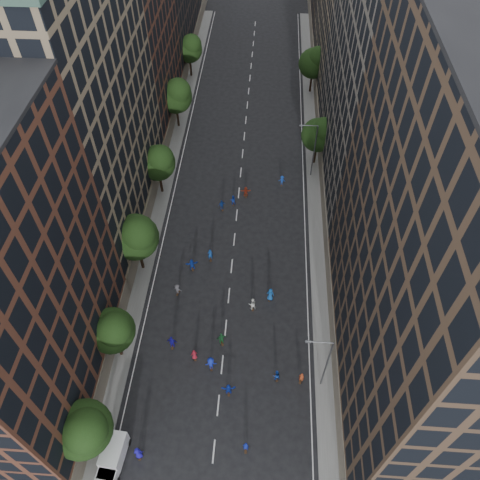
{
  "coord_description": "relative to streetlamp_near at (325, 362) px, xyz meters",
  "views": [
    {
      "loc": [
        3.43,
        -9.04,
        47.5
      ],
      "look_at": [
        0.88,
        29.74,
        2.0
      ],
      "focal_mm": 35.0,
      "sensor_mm": 36.0,
      "label": 1
    }
  ],
  "objects": [
    {
      "name": "bldg_left_c",
      "position": [
        -29.37,
        46.0,
        8.83
      ],
      "size": [
        14.0,
        20.0,
        28.0
      ],
      "primitive_type": "cube",
      "color": "#583021",
      "rests_on": "ground"
    },
    {
      "name": "skater_11",
      "position": [
        -15.31,
        14.25,
        -4.31
      ],
      "size": [
        1.67,
        0.93,
        1.71
      ],
      "primitive_type": "imported",
      "rotation": [
        0.0,
        0.0,
        3.43
      ],
      "color": "#1538AF",
      "rests_on": "ground"
    },
    {
      "name": "bldg_right_a",
      "position": [
        8.63,
        3.0,
        12.83
      ],
      "size": [
        14.0,
        30.0,
        36.0
      ],
      "primitive_type": "cube",
      "color": "#4A3627",
      "rests_on": "ground"
    },
    {
      "name": "skater_16",
      "position": [
        -12.52,
        24.98,
        -4.33
      ],
      "size": [
        1.06,
        0.77,
        1.67
      ],
      "primitive_type": "imported",
      "rotation": [
        0.0,
        0.0,
        3.57
      ],
      "color": "navy",
      "rests_on": "ground"
    },
    {
      "name": "skater_3",
      "position": [
        -11.51,
        1.07,
        -4.21
      ],
      "size": [
        1.34,
        0.91,
        1.91
      ],
      "primitive_type": "imported",
      "rotation": [
        0.0,
        0.0,
        3.31
      ],
      "color": "#1628B2",
      "rests_on": "ground"
    },
    {
      "name": "streetlamp_near",
      "position": [
        0.0,
        0.0,
        0.0
      ],
      "size": [
        2.64,
        0.22,
        9.06
      ],
      "color": "#595B60",
      "rests_on": "ground"
    },
    {
      "name": "tree_left_4",
      "position": [
        -21.37,
        43.84,
        0.93
      ],
      "size": [
        5.4,
        5.4,
        9.08
      ],
      "color": "black",
      "rests_on": "ground"
    },
    {
      "name": "tree_right_a",
      "position": [
        1.02,
        35.85,
        0.46
      ],
      "size": [
        5.0,
        5.0,
        8.39
      ],
      "color": "black",
      "rests_on": "ground"
    },
    {
      "name": "skater_1",
      "position": [
        -7.3,
        -7.09,
        -4.37
      ],
      "size": [
        0.59,
        0.39,
        1.6
      ],
      "primitive_type": "imported",
      "rotation": [
        0.0,
        0.0,
        3.16
      ],
      "color": "#122196",
      "rests_on": "ground"
    },
    {
      "name": "tree_right_b",
      "position": [
        1.02,
        55.85,
        0.79
      ],
      "size": [
        5.2,
        5.2,
        8.83
      ],
      "color": "black",
      "rests_on": "ground"
    },
    {
      "name": "tree_left_0",
      "position": [
        -21.38,
        -8.15,
        0.79
      ],
      "size": [
        5.2,
        5.2,
        8.83
      ],
      "color": "black",
      "rests_on": "ground"
    },
    {
      "name": "skater_2",
      "position": [
        -4.51,
        0.28,
        -4.37
      ],
      "size": [
        0.94,
        0.83,
        1.6
      ],
      "primitive_type": "imported",
      "rotation": [
        0.0,
        0.0,
        3.48
      ],
      "color": "#143BA8",
      "rests_on": "ground"
    },
    {
      "name": "tree_left_2",
      "position": [
        -21.36,
        13.83,
        1.19
      ],
      "size": [
        5.6,
        5.6,
        9.45
      ],
      "color": "black",
      "rests_on": "ground"
    },
    {
      "name": "bldg_left_b",
      "position": [
        -29.37,
        23.0,
        11.83
      ],
      "size": [
        14.0,
        26.0,
        34.0
      ],
      "primitive_type": "cube",
      "color": "#806D53",
      "rests_on": "ground"
    },
    {
      "name": "bldg_right_b",
      "position": [
        8.63,
        32.0,
        11.33
      ],
      "size": [
        14.0,
        28.0,
        33.0
      ],
      "primitive_type": "cube",
      "color": "#645C52",
      "rests_on": "ground"
    },
    {
      "name": "tree_left_5",
      "position": [
        -21.39,
        59.86,
        0.51
      ],
      "size": [
        4.8,
        4.8,
        8.33
      ],
      "color": "black",
      "rests_on": "ground"
    },
    {
      "name": "skater_5",
      "position": [
        -9.4,
        -1.58,
        -4.34
      ],
      "size": [
        1.58,
        0.66,
        1.65
      ],
      "primitive_type": "imported",
      "rotation": [
        0.0,
        0.0,
        3.26
      ],
      "color": "#1532B1",
      "rests_on": "ground"
    },
    {
      "name": "tree_left_1",
      "position": [
        -21.39,
        1.86,
        0.38
      ],
      "size": [
        4.8,
        4.8,
        8.21
      ],
      "color": "black",
      "rests_on": "ground"
    },
    {
      "name": "skater_13",
      "position": [
        -13.19,
        15.92,
        -4.24
      ],
      "size": [
        0.75,
        0.57,
        1.85
      ],
      "primitive_type": "imported",
      "rotation": [
        0.0,
        0.0,
        3.34
      ],
      "color": "#124098",
      "rests_on": "ground"
    },
    {
      "name": "ground",
      "position": [
        -10.37,
        28.0,
        -5.17
      ],
      "size": [
        240.0,
        240.0,
        0.0
      ],
      "primitive_type": "plane",
      "color": "black",
      "rests_on": "ground"
    },
    {
      "name": "tree_left_3",
      "position": [
        -21.38,
        27.85,
        0.65
      ],
      "size": [
        5.0,
        5.0,
        8.58
      ],
      "color": "black",
      "rests_on": "ground"
    },
    {
      "name": "skater_4",
      "position": [
        -16.06,
        3.31,
        -4.2
      ],
      "size": [
        1.17,
        0.56,
        1.94
      ],
      "primitive_type": "imported",
      "rotation": [
        0.0,
        0.0,
        3.07
      ],
      "color": "#1B14A4",
      "rests_on": "ground"
    },
    {
      "name": "skater_6",
      "position": [
        -13.45,
        2.08,
        -4.41
      ],
      "size": [
        0.86,
        0.7,
        1.51
      ],
      "primitive_type": "imported",
      "rotation": [
        0.0,
        0.0,
        3.49
      ],
      "color": "maroon",
      "rests_on": "ground"
    },
    {
      "name": "skater_8",
      "position": [
        -7.46,
        8.86,
        -4.22
      ],
      "size": [
        1.08,
        0.93,
        1.89
      ],
      "primitive_type": "imported",
      "rotation": [
        0.0,
        0.0,
        3.41
      ],
      "color": "silver",
      "rests_on": "ground"
    },
    {
      "name": "skater_17",
      "position": [
        -9.32,
        27.93,
        -4.36
      ],
      "size": [
        1.54,
        0.64,
        1.61
      ],
      "primitive_type": "imported",
      "rotation": [
        0.0,
        0.0,
        3.25
      ],
      "color": "#A1311A",
      "rests_on": "ground"
    },
    {
      "name": "skater_9",
      "position": [
        -16.57,
        10.44,
        -4.38
      ],
      "size": [
        1.13,
        0.81,
        1.59
      ],
      "primitive_type": "imported",
      "rotation": [
        0.0,
        0.0,
        2.91
      ],
      "color": "#4A494E",
      "rests_on": "ground"
    },
    {
      "name": "skater_10",
      "position": [
        -10.66,
        4.11,
        -4.21
      ],
      "size": [
        1.21,
        0.88,
        1.91
      ],
      "primitive_type": "imported",
      "rotation": [
        0.0,
        0.0,
        3.56
      ],
      "color": "#1D612E",
      "rests_on": "ground"
    },
    {
      "name": "sidewalk_left",
      "position": [
        -22.37,
        35.5,
        -5.09
      ],
      "size": [
        4.0,
        105.0,
        0.15
      ],
      "primitive_type": "cube",
      "color": "slate",
      "rests_on": "ground"
    },
    {
      "name": "skater_0",
      "position": [
        -17.4,
        -8.38,
        -4.26
      ],
      "size": [
        0.99,
        0.75,
        1.82
      ],
      "primitive_type": "imported",
      "rotation": [
        0.0,
        0.0,
        3.35
      ],
      "color": "#1D14A7",
      "rests_on": "ground"
    },
    {
      "name": "skater_15",
      "position": [
        -4.13,
        30.69,
        -4.39
      ],
      "size": [
        1.04,
        0.64,
        1.56
      ],
      "primitive_type": "imported",
      "rotation": [
        0.0,
        0.0,
        3.09
      ],
      "color": "#143CA6",
      "rests_on": "ground"
    },
    {
      "name": "skater_14",
      "position": [
        -11.04,
        26.14,
        -4.4
      ],
      "size": [
        0.81,
        0.66,
        1.54
      ],
      "primitive_type": "imported",
      "rotation": [
        0.0,
        0.0,
        3.25
      ],
      "color": "#1534AB",
      "rests_on": "ground"
    },
    {
      "name": "sidewalk_right",
      "position": [
        1.63,
        35.5,
        -5.09
      ],
      "size": [
        4.0,
        105.0,
        0.15
      ],
      "primitive_type": "cube",
      "color": "slate",
      "rests_on": "ground"
    },
    {
      "name": "skater_7",
      "position": [
        -1.87,
        0.23,
        -4.4
      ],
      "size": [
        0.64,
        0.5,
        1.54
      ],
      "primitive_type": "imported",
      "rotation": [
        0.0,
        0.0,
        2.87
      ],
      "color": "#AE3F1D",
      "rests_on": "ground"
    },
    {
      "name": "skater_12",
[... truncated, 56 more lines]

